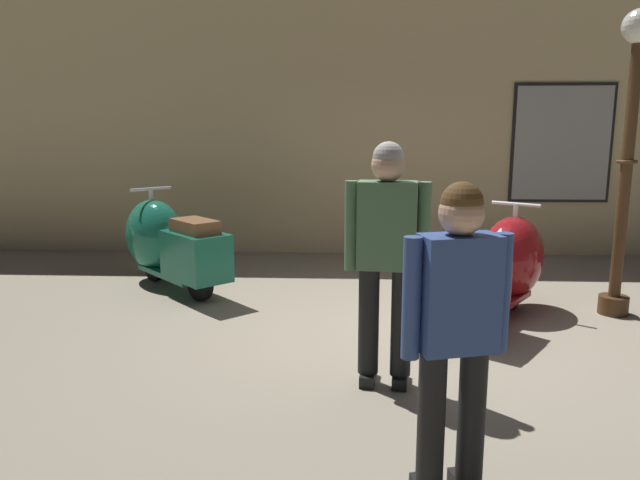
{
  "coord_description": "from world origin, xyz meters",
  "views": [
    {
      "loc": [
        -0.51,
        -5.06,
        1.82
      ],
      "look_at": [
        -0.8,
        1.06,
        0.64
      ],
      "focal_mm": 33.46,
      "sensor_mm": 36.0,
      "label": 1
    }
  ],
  "objects_px": {
    "lamppost": "(629,141)",
    "visitor_0": "(386,248)",
    "scooter_1": "(500,267)",
    "scooter_0": "(166,243)",
    "visitor_1": "(456,323)"
  },
  "relations": [
    {
      "from": "visitor_0",
      "to": "visitor_1",
      "type": "xyz_separation_m",
      "value": [
        0.24,
        -1.33,
        -0.08
      ]
    },
    {
      "from": "lamppost",
      "to": "visitor_0",
      "type": "xyz_separation_m",
      "value": [
        -2.34,
        -1.74,
        -0.68
      ]
    },
    {
      "from": "scooter_0",
      "to": "visitor_1",
      "type": "distance_m",
      "value": 4.65
    },
    {
      "from": "scooter_0",
      "to": "scooter_1",
      "type": "relative_size",
      "value": 0.97
    },
    {
      "from": "scooter_1",
      "to": "visitor_1",
      "type": "relative_size",
      "value": 1.11
    },
    {
      "from": "scooter_0",
      "to": "lamppost",
      "type": "xyz_separation_m",
      "value": [
        4.67,
        -0.79,
        1.17
      ]
    },
    {
      "from": "scooter_1",
      "to": "visitor_1",
      "type": "distance_m",
      "value": 3.08
    },
    {
      "from": "scooter_0",
      "to": "scooter_1",
      "type": "bearing_deg",
      "value": -148.79
    },
    {
      "from": "scooter_1",
      "to": "lamppost",
      "type": "relative_size",
      "value": 0.61
    },
    {
      "from": "scooter_1",
      "to": "lamppost",
      "type": "distance_m",
      "value": 1.66
    },
    {
      "from": "lamppost",
      "to": "visitor_1",
      "type": "xyz_separation_m",
      "value": [
        -2.1,
        -3.06,
        -0.77
      ]
    },
    {
      "from": "scooter_0",
      "to": "lamppost",
      "type": "bearing_deg",
      "value": -143.18
    },
    {
      "from": "visitor_0",
      "to": "scooter_0",
      "type": "bearing_deg",
      "value": 49.56
    },
    {
      "from": "lamppost",
      "to": "visitor_1",
      "type": "bearing_deg",
      "value": -124.45
    },
    {
      "from": "lamppost",
      "to": "visitor_0",
      "type": "height_order",
      "value": "lamppost"
    }
  ]
}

